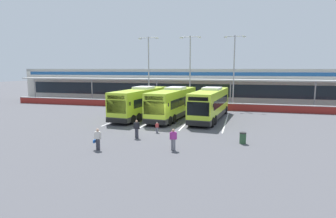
{
  "coord_description": "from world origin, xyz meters",
  "views": [
    {
      "loc": [
        7.91,
        -26.8,
        6.04
      ],
      "look_at": [
        0.09,
        3.0,
        1.6
      ],
      "focal_mm": 29.98,
      "sensor_mm": 36.0,
      "label": 1
    }
  ],
  "objects_px": {
    "coach_bus_leftmost": "(141,103)",
    "pedestrian_in_dark_coat": "(173,139)",
    "lamp_post_east": "(234,67)",
    "pedestrian_near_bin": "(137,128)",
    "litter_bin": "(243,138)",
    "lamp_post_centre": "(190,67)",
    "coach_bus_left_centre": "(173,104)",
    "coach_bus_centre": "(210,104)",
    "lamp_post_west": "(149,67)",
    "pedestrian_with_handbag": "(98,139)",
    "pedestrian_child": "(157,127)"
  },
  "relations": [
    {
      "from": "coach_bus_leftmost",
      "to": "lamp_post_east",
      "type": "xyz_separation_m",
      "value": [
        10.96,
        11.21,
        4.5
      ]
    },
    {
      "from": "pedestrian_child",
      "to": "litter_bin",
      "type": "relative_size",
      "value": 1.08
    },
    {
      "from": "coach_bus_left_centre",
      "to": "pedestrian_in_dark_coat",
      "type": "distance_m",
      "value": 13.82
    },
    {
      "from": "lamp_post_centre",
      "to": "pedestrian_in_dark_coat",
      "type": "bearing_deg",
      "value": -82.62
    },
    {
      "from": "coach_bus_leftmost",
      "to": "coach_bus_centre",
      "type": "bearing_deg",
      "value": 4.17
    },
    {
      "from": "coach_bus_leftmost",
      "to": "pedestrian_in_dark_coat",
      "type": "bearing_deg",
      "value": -60.73
    },
    {
      "from": "lamp_post_centre",
      "to": "lamp_post_east",
      "type": "relative_size",
      "value": 1.0
    },
    {
      "from": "pedestrian_with_handbag",
      "to": "litter_bin",
      "type": "bearing_deg",
      "value": 23.39
    },
    {
      "from": "pedestrian_in_dark_coat",
      "to": "pedestrian_near_bin",
      "type": "height_order",
      "value": "same"
    },
    {
      "from": "pedestrian_with_handbag",
      "to": "pedestrian_child",
      "type": "bearing_deg",
      "value": 67.92
    },
    {
      "from": "pedestrian_in_dark_coat",
      "to": "lamp_post_west",
      "type": "xyz_separation_m",
      "value": [
        -9.66,
        23.12,
        5.42
      ]
    },
    {
      "from": "coach_bus_leftmost",
      "to": "pedestrian_near_bin",
      "type": "relative_size",
      "value": 7.61
    },
    {
      "from": "pedestrian_near_bin",
      "to": "lamp_post_west",
      "type": "xyz_separation_m",
      "value": [
        -5.7,
        20.37,
        5.42
      ]
    },
    {
      "from": "lamp_post_centre",
      "to": "coach_bus_left_centre",
      "type": "bearing_deg",
      "value": -91.39
    },
    {
      "from": "coach_bus_left_centre",
      "to": "lamp_post_centre",
      "type": "relative_size",
      "value": 1.12
    },
    {
      "from": "lamp_post_west",
      "to": "pedestrian_near_bin",
      "type": "bearing_deg",
      "value": -74.37
    },
    {
      "from": "coach_bus_leftmost",
      "to": "coach_bus_centre",
      "type": "height_order",
      "value": "same"
    },
    {
      "from": "coach_bus_left_centre",
      "to": "pedestrian_in_dark_coat",
      "type": "height_order",
      "value": "coach_bus_left_centre"
    },
    {
      "from": "lamp_post_centre",
      "to": "lamp_post_east",
      "type": "xyz_separation_m",
      "value": [
        6.6,
        0.91,
        0.0
      ]
    },
    {
      "from": "coach_bus_leftmost",
      "to": "lamp_post_west",
      "type": "distance_m",
      "value": 11.11
    },
    {
      "from": "pedestrian_in_dark_coat",
      "to": "litter_bin",
      "type": "distance_m",
      "value": 5.99
    },
    {
      "from": "litter_bin",
      "to": "lamp_post_centre",
      "type": "bearing_deg",
      "value": 111.71
    },
    {
      "from": "coach_bus_centre",
      "to": "litter_bin",
      "type": "height_order",
      "value": "coach_bus_centre"
    },
    {
      "from": "lamp_post_west",
      "to": "litter_bin",
      "type": "height_order",
      "value": "lamp_post_west"
    },
    {
      "from": "lamp_post_west",
      "to": "litter_bin",
      "type": "xyz_separation_m",
      "value": [
        14.69,
        -19.89,
        -5.82
      ]
    },
    {
      "from": "coach_bus_centre",
      "to": "lamp_post_east",
      "type": "bearing_deg",
      "value": 77.44
    },
    {
      "from": "pedestrian_near_bin",
      "to": "lamp_post_east",
      "type": "bearing_deg",
      "value": 70.87
    },
    {
      "from": "pedestrian_near_bin",
      "to": "lamp_post_centre",
      "type": "bearing_deg",
      "value": 87.48
    },
    {
      "from": "pedestrian_child",
      "to": "pedestrian_near_bin",
      "type": "xyz_separation_m",
      "value": [
        -1.11,
        -2.47,
        0.33
      ]
    },
    {
      "from": "pedestrian_with_handbag",
      "to": "litter_bin",
      "type": "distance_m",
      "value": 11.49
    },
    {
      "from": "coach_bus_left_centre",
      "to": "coach_bus_centre",
      "type": "bearing_deg",
      "value": 5.65
    },
    {
      "from": "lamp_post_east",
      "to": "pedestrian_near_bin",
      "type": "bearing_deg",
      "value": -109.13
    },
    {
      "from": "pedestrian_in_dark_coat",
      "to": "pedestrian_child",
      "type": "height_order",
      "value": "pedestrian_in_dark_coat"
    },
    {
      "from": "lamp_post_west",
      "to": "lamp_post_centre",
      "type": "height_order",
      "value": "same"
    },
    {
      "from": "pedestrian_near_bin",
      "to": "litter_bin",
      "type": "height_order",
      "value": "pedestrian_near_bin"
    },
    {
      "from": "coach_bus_leftmost",
      "to": "coach_bus_left_centre",
      "type": "relative_size",
      "value": 1.0
    },
    {
      "from": "coach_bus_centre",
      "to": "pedestrian_child",
      "type": "distance_m",
      "value": 9.6
    },
    {
      "from": "pedestrian_near_bin",
      "to": "lamp_post_centre",
      "type": "xyz_separation_m",
      "value": [
        0.91,
        20.76,
        5.42
      ]
    },
    {
      "from": "lamp_post_east",
      "to": "lamp_post_west",
      "type": "bearing_deg",
      "value": -174.36
    },
    {
      "from": "litter_bin",
      "to": "pedestrian_child",
      "type": "bearing_deg",
      "value": 165.83
    },
    {
      "from": "coach_bus_left_centre",
      "to": "pedestrian_with_handbag",
      "type": "height_order",
      "value": "coach_bus_left_centre"
    },
    {
      "from": "litter_bin",
      "to": "lamp_post_east",
      "type": "bearing_deg",
      "value": 93.97
    },
    {
      "from": "pedestrian_in_dark_coat",
      "to": "lamp_post_centre",
      "type": "distance_m",
      "value": 24.32
    },
    {
      "from": "coach_bus_left_centre",
      "to": "pedestrian_with_handbag",
      "type": "xyz_separation_m",
      "value": [
        -2.22,
        -14.72,
        -0.93
      ]
    },
    {
      "from": "pedestrian_in_dark_coat",
      "to": "litter_bin",
      "type": "height_order",
      "value": "pedestrian_in_dark_coat"
    },
    {
      "from": "pedestrian_with_handbag",
      "to": "pedestrian_in_dark_coat",
      "type": "relative_size",
      "value": 1.0
    },
    {
      "from": "pedestrian_with_handbag",
      "to": "lamp_post_west",
      "type": "height_order",
      "value": "lamp_post_west"
    },
    {
      "from": "coach_bus_left_centre",
      "to": "pedestrian_in_dark_coat",
      "type": "bearing_deg",
      "value": -76.2
    },
    {
      "from": "lamp_post_east",
      "to": "coach_bus_leftmost",
      "type": "bearing_deg",
      "value": -134.36
    },
    {
      "from": "lamp_post_west",
      "to": "lamp_post_east",
      "type": "relative_size",
      "value": 1.0
    }
  ]
}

